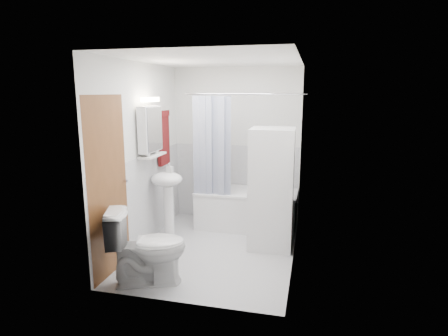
% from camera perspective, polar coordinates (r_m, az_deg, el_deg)
% --- Properties ---
extents(floor, '(2.60, 2.60, 0.00)m').
position_cam_1_polar(floor, '(5.02, -1.28, -12.29)').
color(floor, '#B8B7BC').
rests_on(floor, ground).
extents(room_walls, '(2.60, 2.60, 2.60)m').
position_cam_1_polar(room_walls, '(4.62, -1.36, 4.81)').
color(room_walls, white).
rests_on(room_walls, ground).
extents(wainscot, '(1.98, 2.58, 2.58)m').
position_cam_1_polar(wainscot, '(5.08, -0.46, -4.79)').
color(wainscot, white).
rests_on(wainscot, ground).
extents(door, '(0.05, 2.00, 2.00)m').
position_cam_1_polar(door, '(4.55, -14.79, -1.91)').
color(door, brown).
rests_on(door, ground).
extents(bathtub, '(1.49, 0.71, 0.57)m').
position_cam_1_polar(bathtub, '(5.70, 3.46, -5.98)').
color(bathtub, white).
rests_on(bathtub, ground).
extents(tub_spout, '(0.04, 0.12, 0.04)m').
position_cam_1_polar(tub_spout, '(5.85, 6.03, 0.24)').
color(tub_spout, silver).
rests_on(tub_spout, room_walls).
extents(curtain_rod, '(1.67, 0.02, 0.02)m').
position_cam_1_polar(curtain_rod, '(5.15, 3.11, 11.21)').
color(curtain_rod, silver).
rests_on(curtain_rod, room_walls).
extents(shower_curtain, '(0.55, 0.02, 1.45)m').
position_cam_1_polar(shower_curtain, '(5.31, -1.88, 3.11)').
color(shower_curtain, '#15224C').
rests_on(shower_curtain, curtain_rod).
extents(sink, '(0.44, 0.37, 1.04)m').
position_cam_1_polar(sink, '(5.24, -8.62, -3.24)').
color(sink, white).
rests_on(sink, ground).
extents(medicine_cabinet, '(0.13, 0.50, 0.71)m').
position_cam_1_polar(medicine_cabinet, '(5.02, -11.16, 6.03)').
color(medicine_cabinet, white).
rests_on(medicine_cabinet, room_walls).
extents(shelf, '(0.18, 0.54, 0.02)m').
position_cam_1_polar(shelf, '(5.06, -10.85, 1.90)').
color(shelf, silver).
rests_on(shelf, room_walls).
extents(shower_caddy, '(0.22, 0.06, 0.02)m').
position_cam_1_polar(shower_caddy, '(5.79, 6.56, 2.73)').
color(shower_caddy, silver).
rests_on(shower_caddy, room_walls).
extents(towel, '(0.07, 0.33, 0.80)m').
position_cam_1_polar(towel, '(5.52, -9.19, 4.69)').
color(towel, maroon).
rests_on(towel, room_walls).
extents(washer_dryer, '(0.58, 0.57, 1.58)m').
position_cam_1_polar(washer_dryer, '(4.92, 7.23, -3.14)').
color(washer_dryer, white).
rests_on(washer_dryer, ground).
extents(toilet, '(0.93, 0.72, 0.81)m').
position_cam_1_polar(toilet, '(4.15, -11.60, -11.73)').
color(toilet, white).
rests_on(toilet, ground).
extents(soap_pump, '(0.08, 0.17, 0.08)m').
position_cam_1_polar(soap_pump, '(5.17, -8.24, -0.63)').
color(soap_pump, gray).
rests_on(soap_pump, sink).
extents(shelf_bottle, '(0.07, 0.18, 0.07)m').
position_cam_1_polar(shelf_bottle, '(4.91, -11.58, 2.17)').
color(shelf_bottle, gray).
rests_on(shelf_bottle, shelf).
extents(shelf_cup, '(0.10, 0.09, 0.10)m').
position_cam_1_polar(shelf_cup, '(5.15, -10.33, 2.81)').
color(shelf_cup, gray).
rests_on(shelf_cup, shelf).
extents(shampoo_a, '(0.13, 0.17, 0.13)m').
position_cam_1_polar(shampoo_a, '(5.79, 5.17, 3.53)').
color(shampoo_a, gray).
rests_on(shampoo_a, shower_caddy).
extents(shampoo_b, '(0.08, 0.21, 0.08)m').
position_cam_1_polar(shampoo_b, '(5.78, 6.34, 3.24)').
color(shampoo_b, '#2A30A8').
rests_on(shampoo_b, shower_caddy).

